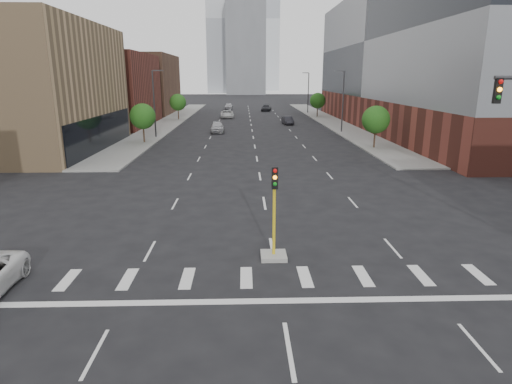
{
  "coord_description": "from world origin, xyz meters",
  "views": [
    {
      "loc": [
        -1.38,
        -9.55,
        8.25
      ],
      "look_at": [
        -0.75,
        11.64,
        2.5
      ],
      "focal_mm": 30.0,
      "sensor_mm": 36.0,
      "label": 1
    }
  ],
  "objects_px": {
    "car_deep_right": "(266,108)",
    "car_distant": "(229,106)",
    "median_traffic_signal": "(274,239)",
    "car_mid_right": "(288,120)",
    "car_far_left": "(227,114)",
    "car_near_left": "(217,127)"
  },
  "relations": [
    {
      "from": "car_far_left",
      "to": "car_deep_right",
      "type": "xyz_separation_m",
      "value": [
        8.92,
        17.05,
        -0.0
      ]
    },
    {
      "from": "car_deep_right",
      "to": "car_distant",
      "type": "height_order",
      "value": "car_distant"
    },
    {
      "from": "car_mid_right",
      "to": "car_near_left",
      "type": "bearing_deg",
      "value": -142.86
    },
    {
      "from": "car_distant",
      "to": "car_far_left",
      "type": "bearing_deg",
      "value": -86.18
    },
    {
      "from": "car_far_left",
      "to": "car_deep_right",
      "type": "height_order",
      "value": "car_far_left"
    },
    {
      "from": "median_traffic_signal",
      "to": "car_near_left",
      "type": "distance_m",
      "value": 46.88
    },
    {
      "from": "car_near_left",
      "to": "car_mid_right",
      "type": "relative_size",
      "value": 1.16
    },
    {
      "from": "median_traffic_signal",
      "to": "car_mid_right",
      "type": "height_order",
      "value": "median_traffic_signal"
    },
    {
      "from": "car_near_left",
      "to": "car_distant",
      "type": "distance_m",
      "value": 47.42
    },
    {
      "from": "median_traffic_signal",
      "to": "car_mid_right",
      "type": "xyz_separation_m",
      "value": [
        6.46,
        57.5,
        -0.26
      ]
    },
    {
      "from": "median_traffic_signal",
      "to": "car_distant",
      "type": "bearing_deg",
      "value": 93.12
    },
    {
      "from": "car_mid_right",
      "to": "car_distant",
      "type": "bearing_deg",
      "value": 101.9
    },
    {
      "from": "car_far_left",
      "to": "car_near_left",
      "type": "bearing_deg",
      "value": -94.28
    },
    {
      "from": "car_far_left",
      "to": "median_traffic_signal",
      "type": "bearing_deg",
      "value": -88.93
    },
    {
      "from": "car_near_left",
      "to": "car_deep_right",
      "type": "distance_m",
      "value": 41.58
    },
    {
      "from": "car_deep_right",
      "to": "car_distant",
      "type": "bearing_deg",
      "value": 152.31
    },
    {
      "from": "median_traffic_signal",
      "to": "car_deep_right",
      "type": "height_order",
      "value": "median_traffic_signal"
    },
    {
      "from": "car_mid_right",
      "to": "car_distant",
      "type": "xyz_separation_m",
      "value": [
        -11.59,
        36.5,
        0.08
      ]
    },
    {
      "from": "car_near_left",
      "to": "car_mid_right",
      "type": "xyz_separation_m",
      "value": [
        11.77,
        10.92,
        -0.14
      ]
    },
    {
      "from": "car_distant",
      "to": "car_deep_right",
      "type": "bearing_deg",
      "value": -33.83
    },
    {
      "from": "car_near_left",
      "to": "car_mid_right",
      "type": "bearing_deg",
      "value": 41.22
    },
    {
      "from": "car_near_left",
      "to": "car_distant",
      "type": "relative_size",
      "value": 1.07
    }
  ]
}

